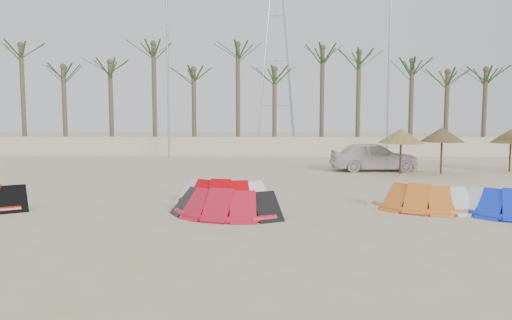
{
  "coord_description": "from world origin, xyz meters",
  "views": [
    {
      "loc": [
        0.48,
        -11.97,
        3.08
      ],
      "look_at": [
        0.0,
        6.0,
        1.3
      ],
      "focal_mm": 35.0,
      "sensor_mm": 36.0,
      "label": 1
    }
  ],
  "objects_px": {
    "parasol_right": "(511,136)",
    "car": "(373,156)",
    "kite_red_right": "(223,191)",
    "parasol_left": "(401,136)",
    "kite_orange": "(417,196)",
    "kite_red_mid": "(226,201)",
    "kite_blue": "(509,202)",
    "parasol_mid": "(442,135)"
  },
  "relations": [
    {
      "from": "parasol_right",
      "to": "car",
      "type": "distance_m",
      "value": 6.94
    },
    {
      "from": "kite_red_right",
      "to": "parasol_right",
      "type": "xyz_separation_m",
      "value": [
        13.76,
        9.03,
        1.39
      ]
    },
    {
      "from": "kite_red_right",
      "to": "parasol_left",
      "type": "height_order",
      "value": "parasol_left"
    },
    {
      "from": "kite_red_right",
      "to": "kite_orange",
      "type": "distance_m",
      "value": 6.26
    },
    {
      "from": "kite_red_right",
      "to": "parasol_right",
      "type": "distance_m",
      "value": 16.52
    },
    {
      "from": "kite_red_mid",
      "to": "kite_red_right",
      "type": "height_order",
      "value": "same"
    },
    {
      "from": "kite_blue",
      "to": "kite_orange",
      "type": "bearing_deg",
      "value": 157.91
    },
    {
      "from": "kite_red_right",
      "to": "car",
      "type": "bearing_deg",
      "value": 53.1
    },
    {
      "from": "kite_blue",
      "to": "parasol_right",
      "type": "height_order",
      "value": "parasol_right"
    },
    {
      "from": "kite_red_mid",
      "to": "kite_red_right",
      "type": "xyz_separation_m",
      "value": [
        -0.26,
        1.93,
        -0.0
      ]
    },
    {
      "from": "parasol_left",
      "to": "parasol_mid",
      "type": "height_order",
      "value": "parasol_mid"
    },
    {
      "from": "parasol_mid",
      "to": "parasol_right",
      "type": "bearing_deg",
      "value": 13.97
    },
    {
      "from": "kite_blue",
      "to": "car",
      "type": "distance_m",
      "value": 11.12
    },
    {
      "from": "kite_red_right",
      "to": "car",
      "type": "xyz_separation_m",
      "value": [
        6.9,
        9.19,
        0.33
      ]
    },
    {
      "from": "parasol_mid",
      "to": "kite_red_mid",
      "type": "bearing_deg",
      "value": -134.13
    },
    {
      "from": "kite_orange",
      "to": "parasol_right",
      "type": "relative_size",
      "value": 1.64
    },
    {
      "from": "kite_red_mid",
      "to": "kite_red_right",
      "type": "relative_size",
      "value": 1.09
    },
    {
      "from": "kite_orange",
      "to": "kite_blue",
      "type": "bearing_deg",
      "value": -22.09
    },
    {
      "from": "kite_orange",
      "to": "kite_blue",
      "type": "distance_m",
      "value": 2.6
    },
    {
      "from": "kite_red_right",
      "to": "kite_blue",
      "type": "height_order",
      "value": "same"
    },
    {
      "from": "kite_red_mid",
      "to": "parasol_mid",
      "type": "distance_m",
      "value": 14.05
    },
    {
      "from": "kite_red_mid",
      "to": "parasol_mid",
      "type": "height_order",
      "value": "parasol_mid"
    },
    {
      "from": "kite_blue",
      "to": "parasol_left",
      "type": "relative_size",
      "value": 1.51
    },
    {
      "from": "kite_red_right",
      "to": "car",
      "type": "relative_size",
      "value": 0.75
    },
    {
      "from": "car",
      "to": "kite_red_right",
      "type": "bearing_deg",
      "value": 140.13
    },
    {
      "from": "kite_orange",
      "to": "parasol_left",
      "type": "distance_m",
      "value": 8.94
    },
    {
      "from": "parasol_mid",
      "to": "parasol_right",
      "type": "distance_m",
      "value": 3.89
    },
    {
      "from": "parasol_right",
      "to": "parasol_left",
      "type": "bearing_deg",
      "value": -168.41
    },
    {
      "from": "kite_orange",
      "to": "kite_blue",
      "type": "height_order",
      "value": "same"
    },
    {
      "from": "kite_red_right",
      "to": "parasol_left",
      "type": "relative_size",
      "value": 1.49
    },
    {
      "from": "kite_red_right",
      "to": "kite_orange",
      "type": "height_order",
      "value": "same"
    },
    {
      "from": "kite_red_right",
      "to": "parasol_right",
      "type": "height_order",
      "value": "parasol_right"
    },
    {
      "from": "parasol_mid",
      "to": "kite_orange",
      "type": "bearing_deg",
      "value": -112.97
    },
    {
      "from": "parasol_right",
      "to": "car",
      "type": "height_order",
      "value": "parasol_right"
    },
    {
      "from": "kite_red_mid",
      "to": "kite_blue",
      "type": "xyz_separation_m",
      "value": [
        8.35,
        0.14,
        -0.0
      ]
    },
    {
      "from": "kite_red_right",
      "to": "parasol_mid",
      "type": "height_order",
      "value": "parasol_mid"
    },
    {
      "from": "parasol_left",
      "to": "car",
      "type": "distance_m",
      "value": 2.03
    },
    {
      "from": "kite_blue",
      "to": "kite_red_mid",
      "type": "bearing_deg",
      "value": -179.03
    },
    {
      "from": "kite_orange",
      "to": "parasol_right",
      "type": "xyz_separation_m",
      "value": [
        7.55,
        9.85,
        1.39
      ]
    },
    {
      "from": "parasol_right",
      "to": "car",
      "type": "xyz_separation_m",
      "value": [
        -6.86,
        0.16,
        -1.06
      ]
    },
    {
      "from": "car",
      "to": "parasol_left",
      "type": "bearing_deg",
      "value": -145.75
    },
    {
      "from": "kite_blue",
      "to": "car",
      "type": "height_order",
      "value": "car"
    }
  ]
}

